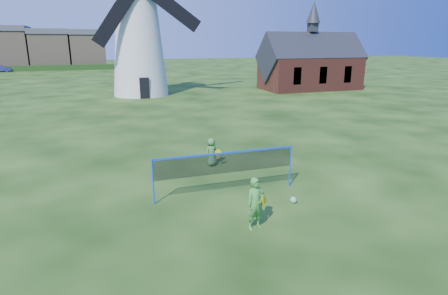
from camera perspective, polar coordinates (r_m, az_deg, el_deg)
name	(u,v)px	position (r m, az deg, el deg)	size (l,w,h in m)	color
ground	(223,192)	(13.43, -0.12, -6.80)	(220.00, 220.00, 0.00)	black
windmill	(138,37)	(38.65, -12.95, 16.16)	(11.52, 5.38, 16.15)	white
chapel	(310,65)	(43.82, 13.05, 12.13)	(11.16, 5.41, 9.43)	brown
badminton_net	(226,164)	(12.81, 0.26, -2.48)	(5.05, 0.05, 1.55)	blue
player_girl	(256,204)	(10.69, 4.86, -8.53)	(0.73, 0.45, 1.53)	green
player_boy	(212,152)	(16.05, -1.90, -0.69)	(0.70, 0.57, 1.21)	#4A8841
play_ball	(293,200)	(12.72, 10.54, -7.88)	(0.22, 0.22, 0.22)	green
car_right	(0,69)	(79.02, -30.97, 10.28)	(1.23, 3.52, 1.16)	navy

